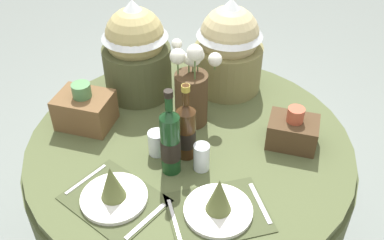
{
  "coord_description": "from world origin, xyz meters",
  "views": [
    {
      "loc": [
        0.39,
        -1.32,
        1.97
      ],
      "look_at": [
        0.0,
        0.03,
        0.86
      ],
      "focal_mm": 40.88,
      "sensor_mm": 36.0,
      "label": 1
    }
  ],
  "objects_px": {
    "place_setting_right": "(219,204)",
    "gift_tub_back_left": "(136,46)",
    "dining_table": "(190,166)",
    "woven_basket_side_left": "(85,109)",
    "gift_tub_back_centre": "(229,43)",
    "place_setting_left": "(113,191)",
    "wine_bottle_left": "(170,141)",
    "wine_bottle_right": "(186,130)",
    "tumbler_near_right": "(201,157)",
    "flower_vase": "(192,89)",
    "woven_basket_side_right": "(293,131)",
    "tumbler_mid": "(157,143)"
  },
  "relations": [
    {
      "from": "tumbler_mid",
      "to": "gift_tub_back_left",
      "type": "relative_size",
      "value": 0.22
    },
    {
      "from": "woven_basket_side_left",
      "to": "tumbler_near_right",
      "type": "bearing_deg",
      "value": -13.15
    },
    {
      "from": "flower_vase",
      "to": "woven_basket_side_left",
      "type": "height_order",
      "value": "flower_vase"
    },
    {
      "from": "wine_bottle_right",
      "to": "tumbler_mid",
      "type": "height_order",
      "value": "wine_bottle_right"
    },
    {
      "from": "place_setting_right",
      "to": "wine_bottle_right",
      "type": "xyz_separation_m",
      "value": [
        -0.19,
        0.25,
        0.08
      ]
    },
    {
      "from": "wine_bottle_right",
      "to": "gift_tub_back_left",
      "type": "relative_size",
      "value": 0.72
    },
    {
      "from": "wine_bottle_right",
      "to": "wine_bottle_left",
      "type": "bearing_deg",
      "value": -107.82
    },
    {
      "from": "flower_vase",
      "to": "gift_tub_back_centre",
      "type": "relative_size",
      "value": 0.87
    },
    {
      "from": "place_setting_left",
      "to": "woven_basket_side_right",
      "type": "height_order",
      "value": "woven_basket_side_right"
    },
    {
      "from": "flower_vase",
      "to": "tumbler_near_right",
      "type": "bearing_deg",
      "value": -66.66
    },
    {
      "from": "wine_bottle_left",
      "to": "woven_basket_side_left",
      "type": "bearing_deg",
      "value": 159.09
    },
    {
      "from": "place_setting_right",
      "to": "gift_tub_back_left",
      "type": "height_order",
      "value": "gift_tub_back_left"
    },
    {
      "from": "wine_bottle_left",
      "to": "wine_bottle_right",
      "type": "height_order",
      "value": "wine_bottle_left"
    },
    {
      "from": "place_setting_left",
      "to": "dining_table",
      "type": "bearing_deg",
      "value": 67.04
    },
    {
      "from": "wine_bottle_right",
      "to": "tumbler_near_right",
      "type": "height_order",
      "value": "wine_bottle_right"
    },
    {
      "from": "dining_table",
      "to": "flower_vase",
      "type": "height_order",
      "value": "flower_vase"
    },
    {
      "from": "woven_basket_side_right",
      "to": "dining_table",
      "type": "bearing_deg",
      "value": -166.3
    },
    {
      "from": "dining_table",
      "to": "woven_basket_side_left",
      "type": "height_order",
      "value": "woven_basket_side_left"
    },
    {
      "from": "gift_tub_back_centre",
      "to": "woven_basket_side_left",
      "type": "height_order",
      "value": "gift_tub_back_centre"
    },
    {
      "from": "dining_table",
      "to": "tumbler_mid",
      "type": "height_order",
      "value": "tumbler_mid"
    },
    {
      "from": "dining_table",
      "to": "gift_tub_back_centre",
      "type": "distance_m",
      "value": 0.59
    },
    {
      "from": "woven_basket_side_right",
      "to": "place_setting_right",
      "type": "bearing_deg",
      "value": -114.56
    },
    {
      "from": "tumbler_near_right",
      "to": "dining_table",
      "type": "bearing_deg",
      "value": 121.49
    },
    {
      "from": "tumbler_near_right",
      "to": "gift_tub_back_left",
      "type": "height_order",
      "value": "gift_tub_back_left"
    },
    {
      "from": "tumbler_mid",
      "to": "woven_basket_side_left",
      "type": "height_order",
      "value": "woven_basket_side_left"
    },
    {
      "from": "wine_bottle_right",
      "to": "tumbler_mid",
      "type": "relative_size",
      "value": 3.23
    },
    {
      "from": "dining_table",
      "to": "gift_tub_back_left",
      "type": "relative_size",
      "value": 2.97
    },
    {
      "from": "wine_bottle_right",
      "to": "woven_basket_side_right",
      "type": "height_order",
      "value": "wine_bottle_right"
    },
    {
      "from": "tumbler_mid",
      "to": "gift_tub_back_left",
      "type": "distance_m",
      "value": 0.49
    },
    {
      "from": "dining_table",
      "to": "woven_basket_side_right",
      "type": "bearing_deg",
      "value": 13.7
    },
    {
      "from": "gift_tub_back_left",
      "to": "dining_table",
      "type": "bearing_deg",
      "value": -39.85
    },
    {
      "from": "tumbler_mid",
      "to": "tumbler_near_right",
      "type": "bearing_deg",
      "value": -10.42
    },
    {
      "from": "flower_vase",
      "to": "woven_basket_side_right",
      "type": "xyz_separation_m",
      "value": [
        0.44,
        -0.03,
        -0.1
      ]
    },
    {
      "from": "dining_table",
      "to": "place_setting_right",
      "type": "height_order",
      "value": "place_setting_right"
    },
    {
      "from": "gift_tub_back_left",
      "to": "place_setting_left",
      "type": "bearing_deg",
      "value": -75.91
    },
    {
      "from": "wine_bottle_right",
      "to": "tumbler_near_right",
      "type": "relative_size",
      "value": 2.91
    },
    {
      "from": "wine_bottle_left",
      "to": "woven_basket_side_left",
      "type": "xyz_separation_m",
      "value": [
        -0.44,
        0.17,
        -0.07
      ]
    },
    {
      "from": "flower_vase",
      "to": "woven_basket_side_left",
      "type": "xyz_separation_m",
      "value": [
        -0.43,
        -0.15,
        -0.09
      ]
    },
    {
      "from": "dining_table",
      "to": "place_setting_left",
      "type": "bearing_deg",
      "value": -112.96
    },
    {
      "from": "wine_bottle_left",
      "to": "woven_basket_side_left",
      "type": "relative_size",
      "value": 1.61
    },
    {
      "from": "wine_bottle_right",
      "to": "gift_tub_back_centre",
      "type": "bearing_deg",
      "value": 84.98
    },
    {
      "from": "dining_table",
      "to": "woven_basket_side_right",
      "type": "xyz_separation_m",
      "value": [
        0.41,
        0.1,
        0.21
      ]
    },
    {
      "from": "flower_vase",
      "to": "gift_tub_back_left",
      "type": "xyz_separation_m",
      "value": [
        -0.3,
        0.15,
        0.08
      ]
    },
    {
      "from": "flower_vase",
      "to": "wine_bottle_right",
      "type": "height_order",
      "value": "flower_vase"
    },
    {
      "from": "place_setting_right",
      "to": "dining_table",
      "type": "bearing_deg",
      "value": 120.68
    },
    {
      "from": "woven_basket_side_left",
      "to": "dining_table",
      "type": "bearing_deg",
      "value": 2.26
    },
    {
      "from": "place_setting_right",
      "to": "tumbler_near_right",
      "type": "height_order",
      "value": "place_setting_right"
    },
    {
      "from": "gift_tub_back_centre",
      "to": "place_setting_right",
      "type": "bearing_deg",
      "value": -79.54
    },
    {
      "from": "wine_bottle_right",
      "to": "tumbler_mid",
      "type": "xyz_separation_m",
      "value": [
        -0.12,
        -0.02,
        -0.07
      ]
    },
    {
      "from": "place_setting_right",
      "to": "flower_vase",
      "type": "relative_size",
      "value": 1.09
    }
  ]
}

